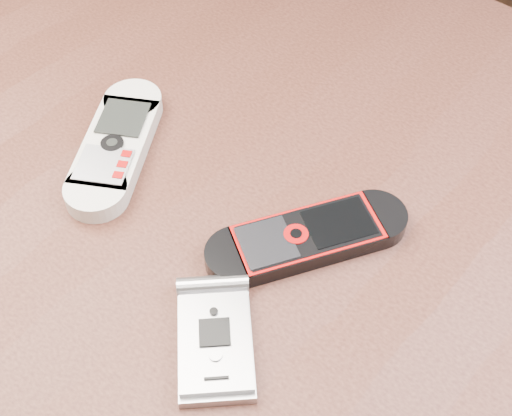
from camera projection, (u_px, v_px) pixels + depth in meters
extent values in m
cube|color=black|center=(251.00, 226.00, 0.60)|extent=(1.20, 0.80, 0.03)
cube|color=black|center=(144.00, 89.00, 1.28)|extent=(0.06, 0.06, 0.71)
cube|color=beige|center=(116.00, 145.00, 0.62)|extent=(0.13, 0.17, 0.02)
cube|color=black|center=(308.00, 237.00, 0.56)|extent=(0.13, 0.17, 0.02)
cube|color=#B6B6BB|center=(215.00, 341.00, 0.50)|extent=(0.11, 0.11, 0.02)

